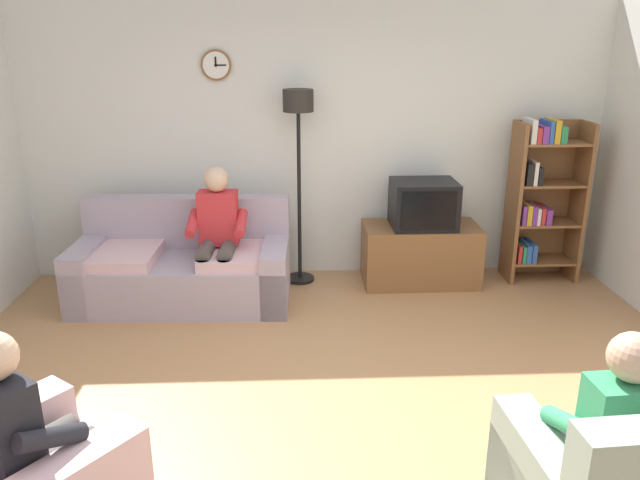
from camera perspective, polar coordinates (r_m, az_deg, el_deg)
name	(u,v)px	position (r m, az deg, el deg)	size (l,w,h in m)	color
ground_plane	(333,419)	(4.05, 1.17, -16.29)	(12.00, 12.00, 0.00)	#B27F51
back_wall_assembly	(315,139)	(6.06, -0.42, 9.35)	(6.20, 0.17, 2.70)	silver
couch	(183,268)	(5.70, -12.55, -2.52)	(1.94, 0.96, 0.90)	#A899A8
tv_stand	(420,254)	(6.05, 9.27, -1.29)	(1.10, 0.56, 0.58)	brown
tv	(423,204)	(5.88, 9.57, 3.31)	(0.60, 0.49, 0.44)	black
bookshelf	(541,196)	(6.30, 19.78, 3.84)	(0.68, 0.36, 1.59)	brown
floor_lamp	(299,134)	(5.74, -2.01, 9.83)	(0.28, 0.28, 1.85)	black
person_on_couch	(217,230)	(5.42, -9.52, 0.90)	(0.52, 0.55, 1.24)	red
person_in_left_armchair	(25,428)	(3.23, -25.66, -15.43)	(0.62, 0.64, 1.12)	black
person_in_right_armchair	(609,427)	(3.23, 25.19, -15.39)	(0.53, 0.55, 1.12)	#338C59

